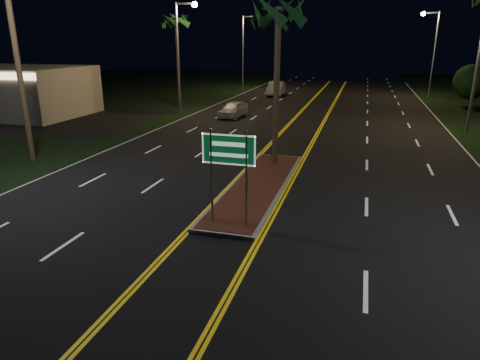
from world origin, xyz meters
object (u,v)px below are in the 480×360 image
(median_island, at_px, (258,186))
(streetlight_right_far, at_px, (431,44))
(streetlight_left_far, at_px, (246,44))
(car_near, at_px, (233,108))
(streetlight_right_mid, at_px, (474,47))
(highway_sign, at_px, (229,158))
(streetlight_left_mid, at_px, (182,46))
(palm_left_far, at_px, (176,21))
(car_far, at_px, (276,87))
(palm_median, at_px, (279,12))
(shrub_far, at_px, (471,82))

(median_island, height_order, streetlight_right_far, streetlight_right_far)
(streetlight_left_far, relative_size, car_near, 1.97)
(streetlight_right_mid, bearing_deg, median_island, -125.28)
(highway_sign, xyz_separation_m, streetlight_right_far, (10.61, 39.20, 3.25))
(streetlight_left_far, bearing_deg, median_island, -74.00)
(highway_sign, relative_size, streetlight_left_mid, 0.36)
(streetlight_right_mid, bearing_deg, streetlight_right_far, 90.00)
(palm_left_far, bearing_deg, car_far, 58.72)
(streetlight_left_far, bearing_deg, palm_median, -72.42)
(streetlight_left_far, relative_size, palm_left_far, 1.02)
(shrub_far, bearing_deg, streetlight_right_mid, -102.82)
(streetlight_right_mid, xyz_separation_m, car_near, (-16.83, 1.90, -4.90))
(highway_sign, bearing_deg, streetlight_left_mid, 116.59)
(median_island, distance_m, streetlight_left_far, 38.89)
(streetlight_right_mid, distance_m, car_near, 17.63)
(median_island, distance_m, palm_median, 8.00)
(car_near, xyz_separation_m, car_far, (0.42, 15.63, 0.14))
(car_near, bearing_deg, palm_median, -59.69)
(highway_sign, bearing_deg, palm_left_far, 116.92)
(highway_sign, xyz_separation_m, car_near, (-6.21, 21.10, -1.64))
(highway_sign, relative_size, car_far, 0.59)
(streetlight_left_mid, xyz_separation_m, streetlight_right_mid, (21.23, -2.00, 0.00))
(streetlight_right_far, bearing_deg, car_far, -171.43)
(highway_sign, height_order, streetlight_right_far, streetlight_right_far)
(highway_sign, distance_m, streetlight_right_far, 40.74)
(highway_sign, bearing_deg, streetlight_left_far, 104.44)
(palm_left_far, xyz_separation_m, car_far, (7.00, 11.53, -6.85))
(median_island, bearing_deg, streetlight_right_far, 73.13)
(streetlight_right_far, height_order, car_far, streetlight_right_far)
(highway_sign, distance_m, streetlight_left_far, 42.67)
(streetlight_left_far, xyz_separation_m, shrub_far, (24.41, -8.00, -3.32))
(streetlight_right_mid, distance_m, palm_median, 15.73)
(shrub_far, bearing_deg, streetlight_right_far, 117.98)
(median_island, bearing_deg, car_near, 110.19)
(streetlight_left_far, xyz_separation_m, streetlight_right_far, (21.23, -2.00, 0.00))
(car_far, bearing_deg, shrub_far, -13.97)
(palm_median, height_order, car_near, palm_median)
(highway_sign, xyz_separation_m, streetlight_left_mid, (-10.61, 21.20, 3.25))
(car_far, bearing_deg, streetlight_right_mid, -50.66)
(highway_sign, distance_m, streetlight_right_mid, 22.18)
(highway_sign, relative_size, palm_median, 0.39)
(median_island, height_order, palm_median, palm_median)
(car_far, bearing_deg, streetlight_left_mid, -111.00)
(streetlight_left_mid, distance_m, palm_left_far, 5.01)
(shrub_far, bearing_deg, streetlight_left_far, 161.86)
(streetlight_left_far, distance_m, streetlight_right_mid, 30.57)
(streetlight_left_far, height_order, palm_median, streetlight_left_far)
(streetlight_left_far, relative_size, car_far, 1.67)
(car_near, bearing_deg, median_island, -64.38)
(streetlight_right_far, height_order, palm_left_far, streetlight_right_far)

